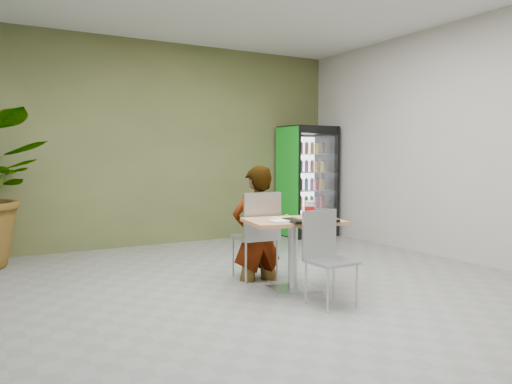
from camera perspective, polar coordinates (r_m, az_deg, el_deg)
ground at (r=5.10m, az=3.10°, el=-11.81°), size 7.00×7.00×0.00m
room_envelope at (r=4.91m, az=3.17°, el=6.45°), size 6.00×7.00×3.20m
dining_table at (r=5.18m, az=4.25°, el=-5.51°), size 1.05×0.83×0.75m
chair_far at (r=5.60m, az=0.29°, el=-4.23°), size 0.48×0.49×1.00m
chair_near at (r=4.78m, az=7.91°, el=-6.55°), size 0.39×0.40×0.88m
seated_woman at (r=5.67m, az=0.09°, el=-5.06°), size 0.62×0.43×1.59m
pizza_plate at (r=5.21m, az=3.16°, el=-2.88°), size 0.32×0.30×0.03m
soda_cup at (r=5.23m, az=6.17°, el=-2.07°), size 0.10×0.10×0.18m
napkin_stack at (r=4.90m, az=2.64°, el=-3.36°), size 0.17×0.17×0.02m
cafeteria_tray at (r=5.00m, az=6.27°, el=-3.20°), size 0.53×0.43×0.03m
beverage_fridge at (r=8.86m, az=5.90°, el=1.23°), size 0.91×0.71×1.93m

